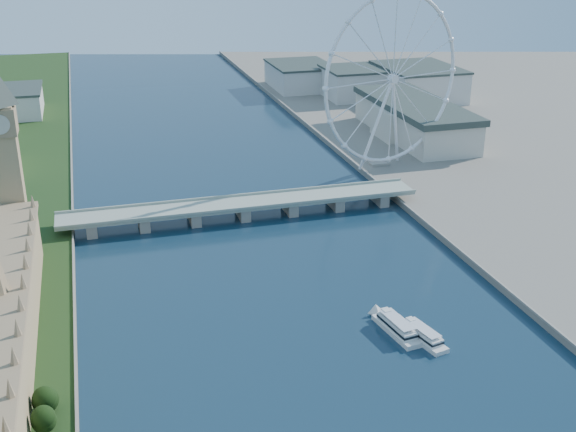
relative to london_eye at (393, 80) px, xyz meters
name	(u,v)px	position (x,y,z in m)	size (l,w,h in m)	color
parliament_range	(0,325)	(-247.98, -185.08, -49.04)	(24.00, 200.00, 70.00)	tan
big_ben	(3,137)	(-247.98, -77.08, -0.95)	(20.02, 20.02, 110.00)	tan
westminster_bridge	(243,207)	(-119.98, -55.08, -60.89)	(220.00, 22.00, 9.50)	gray
london_eye	(393,80)	(0.00, 0.00, 0.00)	(113.60, 39.12, 124.30)	silver
county_hall	(413,139)	(55.02, 74.92, -67.52)	(54.00, 144.00, 35.00)	beige
city_skyline	(223,96)	(-80.75, 205.00, -50.56)	(505.00, 280.00, 32.00)	beige
tour_boat_near	(396,333)	(-84.51, -206.46, -67.52)	(8.37, 32.62, 7.23)	silver
tour_boat_far	(422,340)	(-76.35, -215.06, -67.52)	(7.69, 30.07, 6.65)	silver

